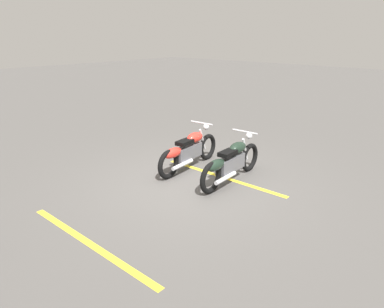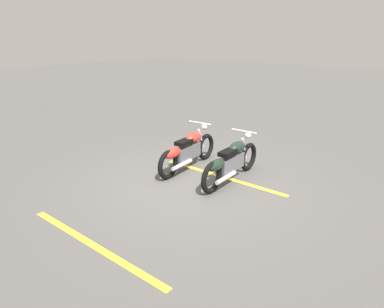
{
  "view_description": "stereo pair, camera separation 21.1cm",
  "coord_description": "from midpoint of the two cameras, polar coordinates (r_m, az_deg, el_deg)",
  "views": [
    {
      "loc": [
        5.25,
        4.69,
        3.09
      ],
      "look_at": [
        0.02,
        0.0,
        0.65
      ],
      "focal_mm": 32.64,
      "sensor_mm": 36.0,
      "label": 1
    },
    {
      "loc": [
        5.39,
        4.53,
        3.09
      ],
      "look_at": [
        0.02,
        0.0,
        0.65
      ],
      "focal_mm": 32.64,
      "sensor_mm": 36.0,
      "label": 2
    }
  ],
  "objects": [
    {
      "name": "parking_stripe_mid",
      "position": [
        5.78,
        -15.41,
        -13.89
      ],
      "size": [
        0.17,
        3.2,
        0.01
      ],
      "primitive_type": "cube",
      "rotation": [
        0.0,
        0.0,
        1.59
      ],
      "color": "yellow",
      "rests_on": "ground"
    },
    {
      "name": "ground_plane",
      "position": [
        7.69,
        0.88,
        -4.55
      ],
      "size": [
        60.0,
        60.0,
        0.0
      ],
      "primitive_type": "plane",
      "color": "#514F4C"
    },
    {
      "name": "motorcycle_dark_foreground",
      "position": [
        7.56,
        7.11,
        -1.32
      ],
      "size": [
        2.23,
        0.62,
        1.04
      ],
      "rotation": [
        0.0,
        0.0,
        3.2
      ],
      "color": "black",
      "rests_on": "ground"
    },
    {
      "name": "motorcycle_bright_foreground",
      "position": [
        8.24,
        0.08,
        0.56
      ],
      "size": [
        2.23,
        0.62,
        1.04
      ],
      "rotation": [
        0.0,
        0.0,
        3.24
      ],
      "color": "black",
      "rests_on": "ground"
    },
    {
      "name": "parking_stripe_near",
      "position": [
        7.96,
        5.8,
        -3.76
      ],
      "size": [
        0.17,
        3.2,
        0.01
      ],
      "primitive_type": "cube",
      "rotation": [
        0.0,
        0.0,
        1.59
      ],
      "color": "yellow",
      "rests_on": "ground"
    }
  ]
}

